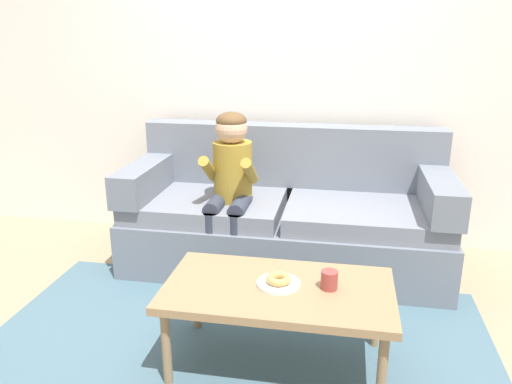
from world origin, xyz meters
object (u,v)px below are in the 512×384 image
(person_child, at_px, (230,179))
(mug, at_px, (329,280))
(donut, at_px, (279,279))
(couch, at_px, (286,218))
(coffee_table, at_px, (278,294))
(toy_controller, at_px, (336,318))

(person_child, relative_size, mug, 12.24)
(donut, bearing_deg, mug, 1.91)
(couch, relative_size, donut, 18.18)
(coffee_table, height_order, toy_controller, coffee_table)
(donut, bearing_deg, coffee_table, -86.43)
(mug, bearing_deg, coffee_table, -174.54)
(person_child, height_order, donut, person_child)
(person_child, bearing_deg, donut, -64.41)
(coffee_table, relative_size, toy_controller, 4.82)
(person_child, bearing_deg, coffee_table, -64.71)
(couch, xyz_separation_m, person_child, (-0.35, -0.21, 0.33))
(person_child, relative_size, toy_controller, 4.87)
(couch, height_order, coffee_table, couch)
(coffee_table, height_order, person_child, person_child)
(toy_controller, bearing_deg, donut, -147.53)
(couch, distance_m, mug, 1.21)
(couch, distance_m, coffee_table, 1.18)
(coffee_table, distance_m, toy_controller, 0.64)
(couch, bearing_deg, toy_controller, -62.52)
(person_child, distance_m, toy_controller, 1.11)
(toy_controller, bearing_deg, mug, -119.74)
(donut, bearing_deg, toy_controller, 56.80)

